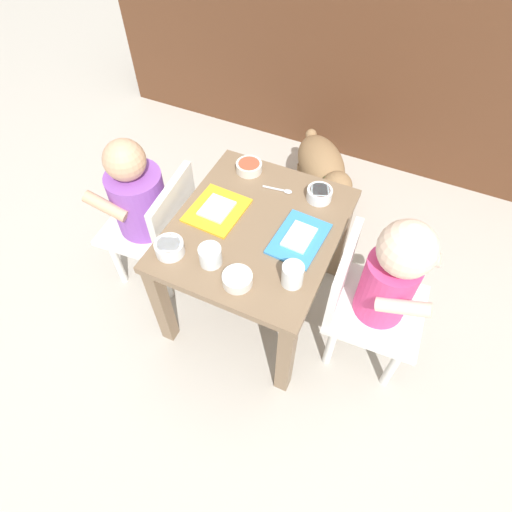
# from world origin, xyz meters

# --- Properties ---
(ground_plane) EXTENTS (7.00, 7.00, 0.00)m
(ground_plane) POSITION_xyz_m (0.00, 0.00, 0.00)
(ground_plane) COLOR #B2ADA3
(kitchen_cabinet_back) EXTENTS (2.38, 0.39, 0.98)m
(kitchen_cabinet_back) POSITION_xyz_m (0.00, 1.17, 0.49)
(kitchen_cabinet_back) COLOR #56331E
(kitchen_cabinet_back) RESTS_ON ground
(dining_table) EXTENTS (0.49, 0.58, 0.42)m
(dining_table) POSITION_xyz_m (0.00, 0.00, 0.35)
(dining_table) COLOR #7A6047
(dining_table) RESTS_ON ground
(seated_child_left) EXTENTS (0.30, 0.30, 0.61)m
(seated_child_left) POSITION_xyz_m (-0.41, -0.03, 0.38)
(seated_child_left) COLOR silver
(seated_child_left) RESTS_ON ground
(seated_child_right) EXTENTS (0.29, 0.29, 0.63)m
(seated_child_right) POSITION_xyz_m (0.41, -0.01, 0.40)
(seated_child_right) COLOR silver
(seated_child_right) RESTS_ON ground
(dog) EXTENTS (0.35, 0.40, 0.30)m
(dog) POSITION_xyz_m (0.03, 0.60, 0.20)
(dog) COLOR olive
(dog) RESTS_ON ground
(food_tray_left) EXTENTS (0.17, 0.19, 0.02)m
(food_tray_left) POSITION_xyz_m (-0.14, 0.01, 0.43)
(food_tray_left) COLOR gold
(food_tray_left) RESTS_ON dining_table
(food_tray_right) EXTENTS (0.15, 0.20, 0.02)m
(food_tray_right) POSITION_xyz_m (0.14, 0.01, 0.43)
(food_tray_right) COLOR #388CD8
(food_tray_right) RESTS_ON dining_table
(water_cup_left) EXTENTS (0.07, 0.07, 0.06)m
(water_cup_left) POSITION_xyz_m (-0.06, -0.18, 0.45)
(water_cup_left) COLOR white
(water_cup_left) RESTS_ON dining_table
(water_cup_right) EXTENTS (0.06, 0.06, 0.07)m
(water_cup_right) POSITION_xyz_m (0.18, -0.14, 0.45)
(water_cup_right) COLOR white
(water_cup_right) RESTS_ON dining_table
(veggie_bowl_far) EXTENTS (0.09, 0.09, 0.03)m
(veggie_bowl_far) POSITION_xyz_m (-0.13, 0.22, 0.44)
(veggie_bowl_far) COLOR silver
(veggie_bowl_far) RESTS_ON dining_table
(cereal_bowl_left_side) EXTENTS (0.08, 0.08, 0.03)m
(cereal_bowl_left_side) POSITION_xyz_m (0.04, -0.21, 0.44)
(cereal_bowl_left_side) COLOR silver
(cereal_bowl_left_side) RESTS_ON dining_table
(veggie_bowl_near) EXTENTS (0.08, 0.08, 0.04)m
(veggie_bowl_near) POSITION_xyz_m (0.13, 0.19, 0.44)
(veggie_bowl_near) COLOR white
(veggie_bowl_near) RESTS_ON dining_table
(cereal_bowl_right_side) EXTENTS (0.08, 0.08, 0.04)m
(cereal_bowl_right_side) POSITION_xyz_m (-0.18, -0.20, 0.44)
(cereal_bowl_right_side) COLOR white
(cereal_bowl_right_side) RESTS_ON dining_table
(spoon_by_left_tray) EXTENTS (0.10, 0.03, 0.01)m
(spoon_by_left_tray) POSITION_xyz_m (0.01, 0.17, 0.43)
(spoon_by_left_tray) COLOR silver
(spoon_by_left_tray) RESTS_ON dining_table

